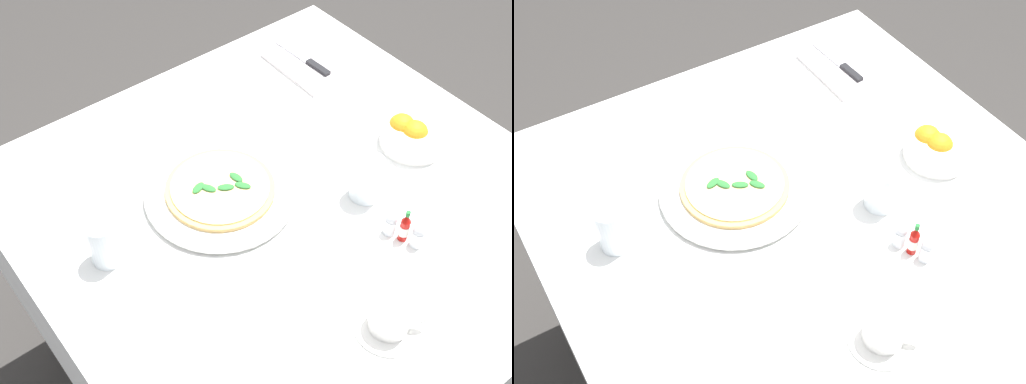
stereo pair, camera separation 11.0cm
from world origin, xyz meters
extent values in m
plane|color=#33302D|center=(0.00, 0.00, 0.00)|extent=(8.00, 8.00, 0.00)
cube|color=white|center=(0.00, 0.00, 0.75)|extent=(1.10, 1.10, 0.02)
cube|color=white|center=(0.00, -0.55, 0.60)|extent=(1.10, 0.01, 0.28)
cube|color=white|center=(0.00, 0.55, 0.60)|extent=(1.10, 0.01, 0.28)
cube|color=white|center=(0.55, 0.00, 0.60)|extent=(0.01, 1.10, 0.28)
cylinder|color=brown|center=(0.46, -0.46, 0.37)|extent=(0.06, 0.06, 0.74)
cylinder|color=brown|center=(0.46, 0.46, 0.37)|extent=(0.06, 0.06, 0.74)
cylinder|color=white|center=(0.11, 0.11, 0.76)|extent=(0.20, 0.20, 0.01)
cylinder|color=white|center=(0.11, 0.11, 0.77)|extent=(0.33, 0.33, 0.01)
cylinder|color=#DBAD60|center=(0.11, 0.11, 0.78)|extent=(0.24, 0.24, 0.01)
cylinder|color=#F4DB8E|center=(0.11, 0.11, 0.79)|extent=(0.21, 0.21, 0.00)
ellipsoid|color=#2D7533|center=(0.10, 0.07, 0.79)|extent=(0.04, 0.02, 0.01)
ellipsoid|color=#2D7533|center=(0.08, 0.08, 0.79)|extent=(0.04, 0.04, 0.01)
ellipsoid|color=#2D7533|center=(0.11, 0.14, 0.79)|extent=(0.04, 0.03, 0.01)
ellipsoid|color=#2D7533|center=(0.09, 0.11, 0.79)|extent=(0.03, 0.04, 0.01)
ellipsoid|color=#2D7533|center=(0.13, 0.15, 0.79)|extent=(0.03, 0.04, 0.01)
cylinder|color=white|center=(-0.25, 0.42, 0.79)|extent=(0.08, 0.08, 0.05)
cylinder|color=black|center=(-0.25, 0.42, 0.81)|extent=(0.07, 0.07, 0.00)
cylinder|color=white|center=(-0.35, 0.06, 0.76)|extent=(0.13, 0.13, 0.01)
cylinder|color=white|center=(-0.35, 0.06, 0.79)|extent=(0.08, 0.08, 0.06)
torus|color=white|center=(-0.38, 0.03, 0.80)|extent=(0.03, 0.03, 0.03)
cylinder|color=black|center=(-0.35, 0.06, 0.82)|extent=(0.07, 0.07, 0.00)
cylinder|color=white|center=(-0.08, -0.14, 0.81)|extent=(0.07, 0.07, 0.10)
cylinder|color=silver|center=(-0.08, -0.14, 0.78)|extent=(0.06, 0.06, 0.06)
cylinder|color=white|center=(0.11, 0.39, 0.81)|extent=(0.07, 0.07, 0.11)
cylinder|color=silver|center=(0.11, 0.39, 0.79)|extent=(0.06, 0.06, 0.07)
cube|color=white|center=(0.34, -0.34, 0.77)|extent=(0.22, 0.13, 0.02)
cube|color=silver|center=(0.39, -0.33, 0.78)|extent=(0.12, 0.02, 0.01)
cube|color=black|center=(0.29, -0.34, 0.78)|extent=(0.08, 0.02, 0.01)
cylinder|color=white|center=(-0.04, -0.34, 0.78)|extent=(0.15, 0.15, 0.04)
sphere|color=orange|center=(-0.01, -0.33, 0.79)|extent=(0.06, 0.06, 0.06)
sphere|color=orange|center=(-0.04, -0.34, 0.79)|extent=(0.06, 0.06, 0.06)
cylinder|color=#B7140F|center=(-0.22, -0.11, 0.78)|extent=(0.02, 0.02, 0.05)
cylinder|color=white|center=(-0.22, -0.11, 0.78)|extent=(0.02, 0.02, 0.02)
cone|color=#B7140F|center=(-0.22, -0.11, 0.82)|extent=(0.02, 0.02, 0.02)
cylinder|color=#1E722D|center=(-0.22, -0.11, 0.83)|extent=(0.01, 0.01, 0.01)
cylinder|color=white|center=(-0.19, -0.10, 0.78)|extent=(0.03, 0.03, 0.04)
cylinder|color=white|center=(-0.19, -0.10, 0.77)|extent=(0.02, 0.02, 0.03)
sphere|color=silver|center=(-0.19, -0.10, 0.80)|extent=(0.02, 0.02, 0.02)
cylinder|color=white|center=(-0.25, -0.12, 0.78)|extent=(0.03, 0.03, 0.04)
cylinder|color=#38332D|center=(-0.25, -0.12, 0.77)|extent=(0.02, 0.02, 0.03)
sphere|color=silver|center=(-0.25, -0.12, 0.80)|extent=(0.02, 0.02, 0.02)
camera|label=1|loc=(-0.70, 0.65, 1.83)|focal=46.48mm
camera|label=2|loc=(-0.76, 0.56, 1.83)|focal=46.48mm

